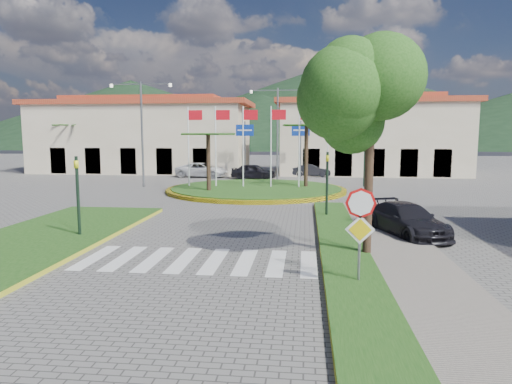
# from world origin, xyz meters

# --- Properties ---
(ground) EXTENTS (160.00, 160.00, 0.00)m
(ground) POSITION_xyz_m (0.00, 0.00, 0.00)
(ground) COLOR slate
(ground) RESTS_ON ground
(sidewalk_right) EXTENTS (4.00, 28.00, 0.15)m
(sidewalk_right) POSITION_xyz_m (6.00, 2.00, 0.07)
(sidewalk_right) COLOR gray
(sidewalk_right) RESTS_ON ground
(verge_right) EXTENTS (1.60, 28.00, 0.18)m
(verge_right) POSITION_xyz_m (4.80, 2.00, 0.09)
(verge_right) COLOR #1A4914
(verge_right) RESTS_ON ground
(median_left) EXTENTS (5.00, 14.00, 0.18)m
(median_left) POSITION_xyz_m (-6.50, 6.00, 0.09)
(median_left) COLOR #1A4914
(median_left) RESTS_ON ground
(crosswalk) EXTENTS (8.00, 3.00, 0.01)m
(crosswalk) POSITION_xyz_m (0.00, 4.00, 0.01)
(crosswalk) COLOR silver
(crosswalk) RESTS_ON ground
(roundabout_island) EXTENTS (12.70, 12.70, 6.00)m
(roundabout_island) POSITION_xyz_m (0.00, 22.00, 0.17)
(roundabout_island) COLOR yellow
(roundabout_island) RESTS_ON ground
(stop_sign) EXTENTS (0.80, 0.11, 2.65)m
(stop_sign) POSITION_xyz_m (4.90, 1.96, 1.79)
(stop_sign) COLOR slate
(stop_sign) RESTS_ON ground
(deciduous_tree) EXTENTS (3.60, 3.60, 6.80)m
(deciduous_tree) POSITION_xyz_m (5.50, 5.00, 5.18)
(deciduous_tree) COLOR black
(deciduous_tree) RESTS_ON ground
(traffic_light_left) EXTENTS (0.15, 0.18, 3.20)m
(traffic_light_left) POSITION_xyz_m (-5.20, 6.50, 1.94)
(traffic_light_left) COLOR black
(traffic_light_left) RESTS_ON ground
(traffic_light_right) EXTENTS (0.15, 0.18, 3.20)m
(traffic_light_right) POSITION_xyz_m (4.50, 12.00, 1.94)
(traffic_light_right) COLOR black
(traffic_light_right) RESTS_ON ground
(traffic_light_far) EXTENTS (0.18, 0.15, 3.20)m
(traffic_light_far) POSITION_xyz_m (8.00, 26.00, 1.94)
(traffic_light_far) COLOR black
(traffic_light_far) RESTS_ON ground
(direction_sign_west) EXTENTS (1.60, 0.14, 5.20)m
(direction_sign_west) POSITION_xyz_m (-2.00, 30.97, 3.53)
(direction_sign_west) COLOR slate
(direction_sign_west) RESTS_ON ground
(direction_sign_east) EXTENTS (1.60, 0.14, 5.20)m
(direction_sign_east) POSITION_xyz_m (3.00, 30.97, 3.53)
(direction_sign_east) COLOR slate
(direction_sign_east) RESTS_ON ground
(street_lamp_centre) EXTENTS (4.80, 0.16, 8.00)m
(street_lamp_centre) POSITION_xyz_m (1.00, 30.00, 4.50)
(street_lamp_centre) COLOR slate
(street_lamp_centre) RESTS_ON ground
(street_lamp_west) EXTENTS (4.80, 0.16, 8.00)m
(street_lamp_west) POSITION_xyz_m (-9.00, 24.00, 4.50)
(street_lamp_west) COLOR slate
(street_lamp_west) RESTS_ON ground
(building_left) EXTENTS (23.32, 9.54, 8.05)m
(building_left) POSITION_xyz_m (-14.00, 38.00, 3.90)
(building_left) COLOR beige
(building_left) RESTS_ON ground
(building_right) EXTENTS (19.08, 9.54, 8.05)m
(building_right) POSITION_xyz_m (10.00, 38.00, 3.90)
(building_right) COLOR beige
(building_right) RESTS_ON ground
(hill_far_west) EXTENTS (140.00, 140.00, 22.00)m
(hill_far_west) POSITION_xyz_m (-55.00, 140.00, 11.00)
(hill_far_west) COLOR black
(hill_far_west) RESTS_ON ground
(hill_far_mid) EXTENTS (180.00, 180.00, 30.00)m
(hill_far_mid) POSITION_xyz_m (15.00, 160.00, 15.00)
(hill_far_mid) COLOR black
(hill_far_mid) RESTS_ON ground
(hill_near_back) EXTENTS (110.00, 110.00, 16.00)m
(hill_near_back) POSITION_xyz_m (-10.00, 130.00, 8.00)
(hill_near_back) COLOR black
(hill_near_back) RESTS_ON ground
(white_van) EXTENTS (5.13, 2.77, 1.37)m
(white_van) POSITION_xyz_m (-6.25, 32.22, 0.68)
(white_van) COLOR silver
(white_van) RESTS_ON ground
(car_dark_a) EXTENTS (4.21, 2.10, 1.38)m
(car_dark_a) POSITION_xyz_m (-1.21, 31.08, 0.69)
(car_dark_a) COLOR black
(car_dark_a) RESTS_ON ground
(car_dark_b) EXTENTS (3.68, 1.44, 1.19)m
(car_dark_b) POSITION_xyz_m (4.06, 34.02, 0.60)
(car_dark_b) COLOR black
(car_dark_b) RESTS_ON ground
(car_side_right) EXTENTS (3.20, 4.79, 1.29)m
(car_side_right) POSITION_xyz_m (7.50, 8.44, 0.64)
(car_side_right) COLOR black
(car_side_right) RESTS_ON ground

